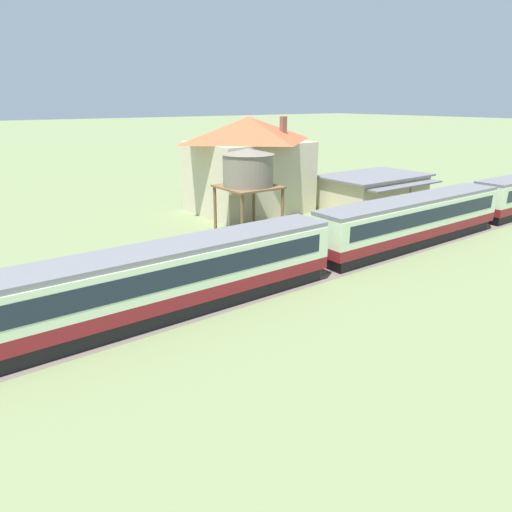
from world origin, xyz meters
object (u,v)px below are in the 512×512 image
(station_house_terracotta_roof, at_px, (249,164))
(water_tower, at_px, (248,169))
(passenger_train, at_px, (182,274))
(station_building, at_px, (373,191))

(station_house_terracotta_roof, xyz_separation_m, water_tower, (-5.31, -7.42, 0.73))
(passenger_train, relative_size, water_tower, 14.04)
(passenger_train, distance_m, station_building, 32.15)
(passenger_train, xyz_separation_m, water_tower, (12.34, 10.91, 3.64))
(station_house_terracotta_roof, relative_size, water_tower, 1.59)
(passenger_train, distance_m, station_house_terracotta_roof, 25.61)
(passenger_train, height_order, water_tower, water_tower)
(passenger_train, xyz_separation_m, station_building, (30.02, 11.50, -0.37))
(water_tower, bearing_deg, passenger_train, -138.52)
(station_building, height_order, station_house_terracotta_roof, station_house_terracotta_roof)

